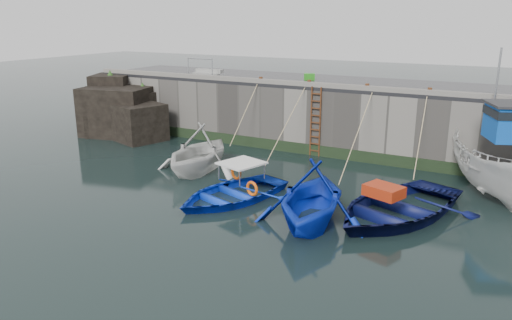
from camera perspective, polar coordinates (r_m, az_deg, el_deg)
The scene contains 22 objects.
ground at distance 14.07m, azimuth -1.12°, elevation -10.18°, with size 120.00×120.00×0.00m, color black.
quay_back at distance 24.73m, azimuth 13.36°, elevation 4.65°, with size 30.00×5.00×3.00m, color slate.
road_back at distance 24.48m, azimuth 13.60°, elevation 8.28°, with size 30.00×5.00×0.16m, color black.
kerb_back at distance 22.21m, azimuth 12.01°, elevation 8.08°, with size 30.00×0.30×0.20m, color slate.
algae_back at distance 22.63m, azimuth 11.43°, elevation 0.47°, with size 30.00×0.08×0.50m, color black.
rock_outcrop at distance 28.20m, azimuth -15.00°, elevation 5.42°, with size 5.85×4.24×3.41m.
ladder at distance 22.92m, azimuth 6.80°, elevation 4.33°, with size 0.51×0.08×3.20m.
boat_near_white at distance 21.01m, azimuth -6.54°, elevation -1.24°, with size 3.79×4.39×2.31m, color silver.
boat_near_white_rope at distance 23.88m, azimuth -1.68°, elevation 0.99°, with size 0.04×3.33×3.10m, color tan, non-canonical shape.
boat_near_blue at distance 17.76m, azimuth -2.82°, elevation -4.45°, with size 3.23×4.53×0.94m, color #0D35CC.
boat_near_blue_rope at distance 21.64m, azimuth 3.56°, elevation -0.65°, with size 0.04×5.01×3.10m, color tan, non-canonical shape.
boat_near_blacktrim at distance 15.85m, azimuth 6.30°, elevation -7.14°, with size 3.78×4.38×2.31m, color #0C2BC0.
boat_near_blacktrim_rope at distance 20.25m, azimuth 11.67°, elevation -2.15°, with size 0.04×5.56×3.10m, color tan, non-canonical shape.
boat_near_navy at distance 16.92m, azimuth 15.68°, elevation -6.14°, with size 4.02×5.63×1.17m, color #0A1042.
boat_near_navy_rope at distance 20.65m, azimuth 18.27°, elevation -2.29°, with size 0.04×4.01×3.10m, color tan, non-canonical shape.
boat_far_white at distance 19.98m, azimuth 25.99°, elevation -0.58°, with size 4.70×6.89×5.49m.
fish_crate at distance 25.43m, azimuth 6.12°, elevation 9.45°, with size 0.53×0.42×0.32m, color #228017.
railing at distance 26.95m, azimuth -5.60°, elevation 9.93°, with size 1.60×1.05×1.00m.
bollard_a at distance 24.19m, azimuth 0.55°, elevation 9.16°, with size 0.18×0.18×0.28m, color #3F1E0F.
bollard_b at distance 23.13m, azimuth 6.09°, elevation 8.75°, with size 0.18×0.18×0.28m, color #3F1E0F.
bollard_c at distance 22.25m, azimuth 12.59°, elevation 8.16°, with size 0.18×0.18×0.28m, color #3F1E0F.
bollard_d at distance 21.68m, azimuth 19.24°, elevation 7.46°, with size 0.18×0.18×0.28m, color #3F1E0F.
Camera 1 is at (6.26, -10.95, 6.24)m, focal length 35.00 mm.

